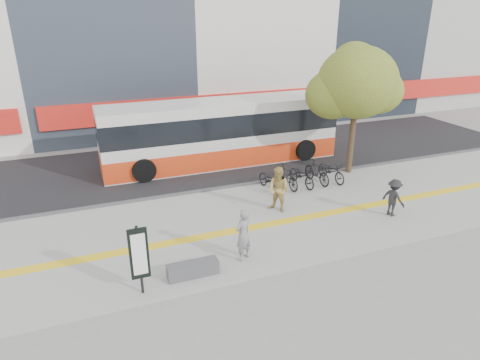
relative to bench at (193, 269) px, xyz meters
name	(u,v)px	position (x,y,z in m)	size (l,w,h in m)	color
ground	(255,243)	(2.60, 1.20, -0.30)	(120.00, 120.00, 0.00)	gray
sidewalk	(240,224)	(2.60, 2.70, -0.27)	(40.00, 7.00, 0.08)	gray
tactile_strip	(244,229)	(2.60, 2.20, -0.22)	(40.00, 0.45, 0.01)	gold
street	(190,163)	(2.60, 10.20, -0.28)	(40.00, 8.00, 0.06)	black
curb	(212,190)	(2.60, 6.20, -0.23)	(40.00, 0.25, 0.14)	#3D3D3F
bench	(193,269)	(0.00, 0.00, 0.00)	(1.60, 0.45, 0.45)	#3D3D3F
signboard	(139,255)	(-1.60, -0.31, 1.06)	(0.55, 0.10, 2.20)	black
street_tree	(355,84)	(9.78, 6.02, 4.21)	(4.40, 3.80, 6.31)	#362718
bus	(221,134)	(4.27, 9.70, 1.33)	(12.54, 2.97, 3.34)	beige
bicycle_row	(302,175)	(6.69, 5.20, 0.30)	(4.12, 1.98, 1.12)	black
seated_woman	(243,235)	(1.80, 0.32, 0.69)	(0.67, 0.44, 1.83)	black
pedestrian_tan	(279,190)	(4.46, 3.14, 0.72)	(0.92, 0.72, 1.89)	#A78D48
pedestrian_dark	(394,198)	(8.56, 1.15, 0.54)	(0.99, 0.57, 1.54)	black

